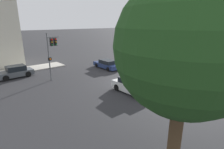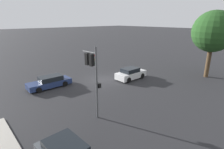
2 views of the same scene
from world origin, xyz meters
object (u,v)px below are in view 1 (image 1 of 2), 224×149
Objects in this scene: crossing_car_0 at (107,64)px; street_tree at (186,48)px; traffic_signal at (52,48)px; parked_car_0 at (15,72)px; crossing_car_1 at (131,86)px.

street_tree is at bearing 150.67° from crossing_car_0.
traffic_signal is 1.33× the size of parked_car_0.
street_tree reaches higher than parked_car_0.
street_tree is at bearing 91.48° from parked_car_0.
traffic_signal is at bearing -154.20° from crossing_car_1.
crossing_car_0 is 12.45m from parked_car_0.
crossing_car_1 is at bearing 20.18° from traffic_signal.
crossing_car_1 is at bearing 156.90° from crossing_car_0.
crossing_car_1 is at bearing -37.24° from street_tree.
street_tree is 20.87m from crossing_car_0.
traffic_signal reaches higher than crossing_car_1.
traffic_signal is 10.40m from crossing_car_1.
street_tree is 2.03× the size of crossing_car_1.
crossing_car_0 is 1.15× the size of crossing_car_1.
street_tree reaches higher than crossing_car_1.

